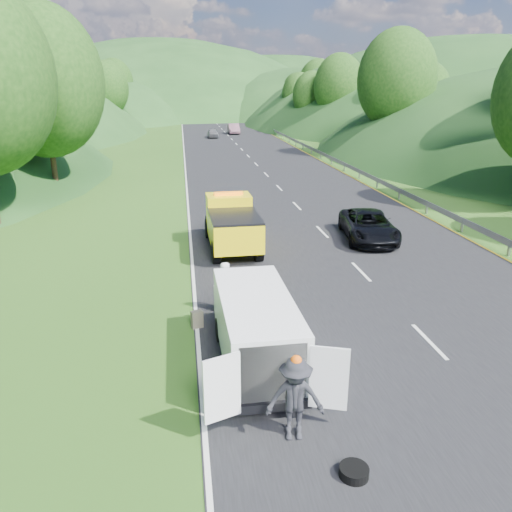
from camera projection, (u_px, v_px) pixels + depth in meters
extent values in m
plane|color=#38661E|center=(315.00, 319.00, 16.49)|extent=(320.00, 320.00, 0.00)
cube|color=black|center=(248.00, 156.00, 54.34)|extent=(14.00, 200.00, 0.02)
cube|color=gray|center=(290.00, 143.00, 67.04)|extent=(0.06, 140.00, 1.52)
cylinder|color=black|center=(209.00, 228.00, 25.17)|extent=(0.37, 0.99, 0.98)
cylinder|color=black|center=(245.00, 227.00, 25.47)|extent=(0.37, 0.99, 0.98)
cylinder|color=black|center=(216.00, 253.00, 21.52)|extent=(0.37, 0.99, 0.98)
cylinder|color=black|center=(258.00, 250.00, 21.81)|extent=(0.37, 0.99, 0.98)
cube|color=yellow|center=(229.00, 214.00, 24.24)|extent=(2.14, 1.62, 1.86)
cube|color=yellow|center=(235.00, 231.00, 22.27)|extent=(2.23, 3.38, 1.27)
cube|color=black|center=(234.00, 216.00, 22.04)|extent=(2.23, 3.38, 0.10)
cube|color=black|center=(226.00, 218.00, 25.51)|extent=(1.99, 1.22, 0.69)
cube|color=black|center=(225.00, 219.00, 26.12)|extent=(2.06, 0.24, 0.49)
cube|color=yellow|center=(225.00, 205.00, 25.62)|extent=(1.98, 0.82, 1.07)
cube|color=orange|center=(228.00, 194.00, 23.92)|extent=(1.38, 0.28, 0.16)
cube|color=black|center=(227.00, 204.00, 24.77)|extent=(1.86, 0.12, 0.88)
cylinder|color=black|center=(221.00, 330.00, 15.00)|extent=(0.28, 0.73, 0.73)
cylinder|color=black|center=(274.00, 326.00, 15.25)|extent=(0.28, 0.73, 0.73)
cylinder|color=black|center=(233.00, 388.00, 12.12)|extent=(0.28, 0.73, 0.73)
cylinder|color=black|center=(298.00, 382.00, 12.37)|extent=(0.28, 0.73, 0.73)
cube|color=white|center=(256.00, 326.00, 13.32)|extent=(1.93, 4.74, 1.68)
cube|color=white|center=(244.00, 301.00, 15.77)|extent=(1.83, 0.84, 0.91)
cube|color=black|center=(244.00, 282.00, 15.36)|extent=(1.68, 0.33, 0.76)
cube|color=black|center=(273.00, 373.00, 11.16)|extent=(1.54, 0.12, 1.45)
cube|color=white|center=(222.00, 388.00, 10.60)|extent=(0.82, 0.36, 1.54)
cube|color=white|center=(329.00, 378.00, 10.96)|extent=(0.83, 0.33, 1.54)
cube|color=black|center=(273.00, 406.00, 11.34)|extent=(1.82, 0.16, 0.23)
imported|color=silver|center=(227.00, 312.00, 17.05)|extent=(0.54, 0.70, 1.77)
imported|color=tan|center=(232.00, 339.00, 15.18)|extent=(0.59, 0.57, 0.95)
imported|color=black|center=(294.00, 438.00, 10.94)|extent=(1.32, 0.84, 1.94)
cube|color=brown|center=(197.00, 320.00, 15.80)|extent=(0.41, 0.31, 0.59)
cylinder|color=black|center=(354.00, 477.00, 9.86)|extent=(0.60, 0.60, 0.20)
imported|color=black|center=(368.00, 240.00, 25.00)|extent=(3.06, 5.37, 1.41)
imported|color=#4B4A4F|center=(213.00, 138.00, 73.25)|extent=(1.51, 3.74, 1.28)
imported|color=#684553|center=(234.00, 134.00, 79.30)|extent=(1.65, 4.73, 1.56)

